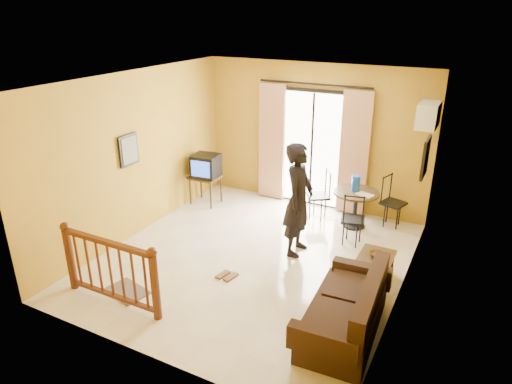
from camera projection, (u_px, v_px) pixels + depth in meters
The scene contains 19 objects.
ground at pixel (254, 258), 7.29m from camera, with size 5.00×5.00×0.00m, color beige.
room_shell at pixel (253, 157), 6.65m from camera, with size 5.00×5.00×5.00m.
balcony_door at pixel (312, 148), 8.84m from camera, with size 2.25×0.14×2.46m.
tv_table at pixel (205, 180), 9.16m from camera, with size 0.59×0.49×0.59m.
television at pixel (206, 166), 9.03m from camera, with size 0.54×0.51×0.45m.
picture_left at pixel (129, 150), 7.49m from camera, with size 0.05×0.42×0.52m.
dining_table at pixel (356, 199), 8.17m from camera, with size 0.82×0.82×0.68m.
water_jug at pixel (356, 183), 8.10m from camera, with size 0.15×0.15×0.28m, color #1342B8.
serving_tray at pixel (365, 195), 7.95m from camera, with size 0.28×0.18×0.02m, color silver.
dining_chairs at pixel (352, 228), 8.28m from camera, with size 1.85×1.49×0.95m.
air_conditioner at pixel (428, 115), 7.19m from camera, with size 0.31×0.60×0.40m.
botanical_print at pixel (425, 158), 6.79m from camera, with size 0.05×0.50×0.60m.
coffee_table at pixel (373, 268), 6.56m from camera, with size 0.48×0.86×0.38m.
bowl at pixel (376, 255), 6.58m from camera, with size 0.20×0.20×0.06m, color brown.
sofa at pixel (348, 313), 5.51m from camera, with size 0.88×1.73×0.81m.
standing_person at pixel (298, 200), 7.16m from camera, with size 0.67×0.44×1.84m, color black.
stair_balustrade at pixel (110, 266), 6.01m from camera, with size 1.63×0.13×1.04m.
doormat at pixel (127, 291), 6.44m from camera, with size 0.60×0.40×0.02m, color #5C5049.
sandals at pixel (227, 276), 6.80m from camera, with size 0.28×0.26×0.03m.
Camera 1 is at (2.96, -5.62, 3.74)m, focal length 32.00 mm.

